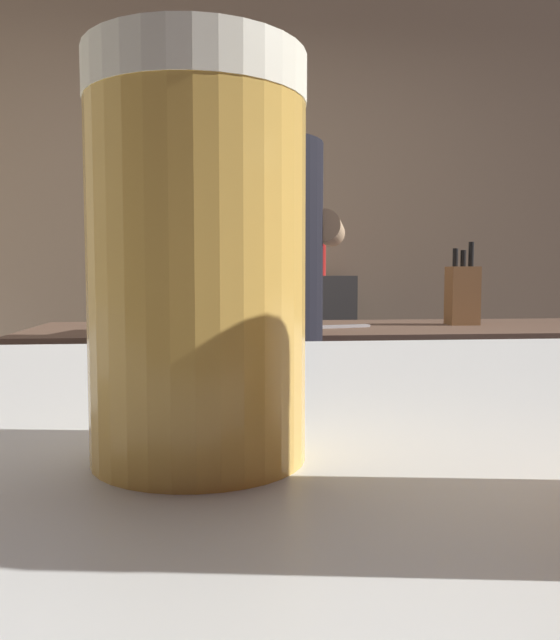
{
  "coord_description": "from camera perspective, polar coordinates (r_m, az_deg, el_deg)",
  "views": [
    {
      "loc": [
        -0.11,
        -1.41,
        1.09
      ],
      "look_at": [
        -0.04,
        -0.75,
        1.04
      ],
      "focal_mm": 35.12,
      "sensor_mm": 36.0,
      "label": 1
    }
  ],
  "objects": [
    {
      "name": "bartender",
      "position": [
        1.6,
        -2.09,
        -1.0
      ],
      "size": [
        0.48,
        0.55,
        1.64
      ],
      "rotation": [
        0.0,
        0.0,
        1.33
      ],
      "color": "#282641",
      "rests_on": "ground"
    },
    {
      "name": "pint_glass_far",
      "position": [
        0.23,
        -7.5,
        5.27
      ],
      "size": [
        0.08,
        0.08,
        0.15
      ],
      "color": "gold",
      "rests_on": "bar_counter"
    },
    {
      "name": "wall_back",
      "position": [
        3.62,
        -4.36,
        8.25
      ],
      "size": [
        5.2,
        0.1,
        2.7
      ],
      "primitive_type": "cube",
      "color": "#927B60",
      "rests_on": "ground"
    },
    {
      "name": "knife_block",
      "position": [
        2.24,
        16.29,
        2.27
      ],
      "size": [
        0.1,
        0.08,
        0.28
      ],
      "color": "brown",
      "rests_on": "prep_counter"
    },
    {
      "name": "bottle_hot_sauce",
      "position": [
        3.38,
        3.72,
        5.72
      ],
      "size": [
        0.06,
        0.06,
        0.25
      ],
      "color": "red",
      "rests_on": "back_shelf"
    },
    {
      "name": "chefs_knife",
      "position": [
        2.04,
        5.06,
        -0.61
      ],
      "size": [
        0.24,
        0.09,
        0.01
      ],
      "primitive_type": "cube",
      "rotation": [
        0.0,
        0.0,
        0.26
      ],
      "color": "silver",
      "rests_on": "prep_counter"
    },
    {
      "name": "prep_counter",
      "position": [
        2.18,
        6.46,
        -12.67
      ],
      "size": [
        2.1,
        0.6,
        0.92
      ],
      "primitive_type": "cube",
      "color": "brown",
      "rests_on": "ground"
    },
    {
      "name": "back_shelf",
      "position": [
        3.39,
        -0.97,
        -5.16
      ],
      "size": [
        0.88,
        0.36,
        1.08
      ],
      "primitive_type": "cube",
      "color": "#3D3D3C",
      "rests_on": "ground"
    },
    {
      "name": "mixing_bowl",
      "position": [
        2.15,
        -12.25,
        0.18
      ],
      "size": [
        0.2,
        0.2,
        0.05
      ],
      "primitive_type": "cylinder",
      "color": "#D35931",
      "rests_on": "prep_counter"
    },
    {
      "name": "bottle_vinegar",
      "position": [
        3.27,
        -7.04,
        5.62
      ],
      "size": [
        0.05,
        0.05,
        0.23
      ],
      "color": "#4F7A2A",
      "rests_on": "back_shelf"
    }
  ]
}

